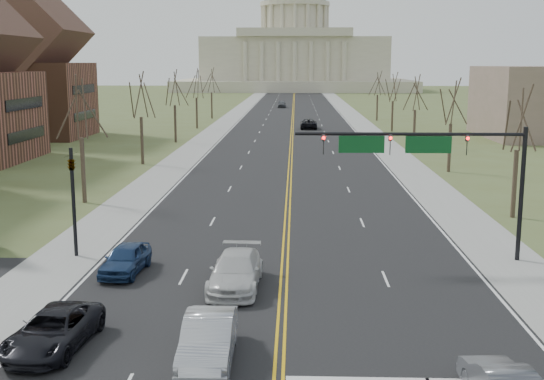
# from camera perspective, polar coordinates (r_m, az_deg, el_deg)

# --- Properties ---
(ground) EXTENTS (600.00, 600.00, 0.00)m
(ground) POSITION_cam_1_polar(r_m,az_deg,el_deg) (24.63, 0.60, -14.55)
(ground) COLOR #515B2D
(ground) RESTS_ON ground
(road) EXTENTS (20.00, 380.00, 0.01)m
(road) POSITION_cam_1_polar(r_m,az_deg,el_deg) (132.70, 1.75, 6.06)
(road) COLOR black
(road) RESTS_ON ground
(cross_road) EXTENTS (120.00, 14.00, 0.01)m
(cross_road) POSITION_cam_1_polar(r_m,az_deg,el_deg) (30.16, 0.88, -9.70)
(cross_road) COLOR black
(cross_road) RESTS_ON ground
(sidewalk_left) EXTENTS (4.00, 380.00, 0.03)m
(sidewalk_left) POSITION_cam_1_polar(r_m,az_deg,el_deg) (133.29, -3.44, 6.07)
(sidewalk_left) COLOR gray
(sidewalk_left) RESTS_ON ground
(sidewalk_right) EXTENTS (4.00, 380.00, 0.03)m
(sidewalk_right) POSITION_cam_1_polar(r_m,az_deg,el_deg) (133.20, 6.95, 6.01)
(sidewalk_right) COLOR gray
(sidewalk_right) RESTS_ON ground
(center_line) EXTENTS (0.42, 380.00, 0.01)m
(center_line) POSITION_cam_1_polar(r_m,az_deg,el_deg) (132.70, 1.75, 6.06)
(center_line) COLOR gold
(center_line) RESTS_ON road
(edge_line_left) EXTENTS (0.15, 380.00, 0.01)m
(edge_line_left) POSITION_cam_1_polar(r_m,az_deg,el_deg) (133.10, -2.49, 6.07)
(edge_line_left) COLOR silver
(edge_line_left) RESTS_ON road
(edge_line_right) EXTENTS (0.15, 380.00, 0.01)m
(edge_line_right) POSITION_cam_1_polar(r_m,az_deg,el_deg) (133.03, 6.00, 6.02)
(edge_line_right) COLOR silver
(edge_line_right) RESTS_ON road
(capitol) EXTENTS (90.00, 60.00, 50.00)m
(capitol) POSITION_cam_1_polar(r_m,az_deg,el_deg) (272.23, 1.90, 11.36)
(capitol) COLOR beige
(capitol) RESTS_ON ground
(signal_mast) EXTENTS (12.12, 0.44, 7.20)m
(signal_mast) POSITION_cam_1_polar(r_m,az_deg,el_deg) (36.75, 12.84, 2.97)
(signal_mast) COLOR black
(signal_mast) RESTS_ON ground
(signal_left) EXTENTS (0.32, 0.36, 6.00)m
(signal_left) POSITION_cam_1_polar(r_m,az_deg,el_deg) (38.35, -16.32, 0.02)
(signal_left) COLOR black
(signal_left) RESTS_ON ground
(tree_r_0) EXTENTS (3.74, 3.74, 8.50)m
(tree_r_0) POSITION_cam_1_polar(r_m,az_deg,el_deg) (48.81, 19.93, 5.36)
(tree_r_0) COLOR #33271E
(tree_r_0) RESTS_ON ground
(tree_l_0) EXTENTS (3.96, 3.96, 9.00)m
(tree_l_0) POSITION_cam_1_polar(r_m,az_deg,el_deg) (52.90, -15.76, 6.37)
(tree_l_0) COLOR #33271E
(tree_l_0) RESTS_ON ground
(tree_r_1) EXTENTS (3.74, 3.74, 8.50)m
(tree_r_1) POSITION_cam_1_polar(r_m,az_deg,el_deg) (68.07, 14.79, 6.94)
(tree_r_1) COLOR #33271E
(tree_r_1) RESTS_ON ground
(tree_l_1) EXTENTS (3.96, 3.96, 9.00)m
(tree_l_1) POSITION_cam_1_polar(r_m,az_deg,el_deg) (72.18, -10.95, 7.59)
(tree_l_1) COLOR #33271E
(tree_l_1) RESTS_ON ground
(tree_r_2) EXTENTS (3.74, 3.74, 8.50)m
(tree_r_2) POSITION_cam_1_polar(r_m,az_deg,el_deg) (87.67, 11.92, 7.80)
(tree_r_2) COLOR #33271E
(tree_r_2) RESTS_ON ground
(tree_l_2) EXTENTS (3.96, 3.96, 9.00)m
(tree_l_2) POSITION_cam_1_polar(r_m,az_deg,el_deg) (91.77, -8.17, 8.28)
(tree_l_2) COLOR #33271E
(tree_l_2) RESTS_ON ground
(tree_r_3) EXTENTS (3.74, 3.74, 8.50)m
(tree_r_3) POSITION_cam_1_polar(r_m,az_deg,el_deg) (107.41, 10.10, 8.33)
(tree_r_3) COLOR #33271E
(tree_r_3) RESTS_ON ground
(tree_l_3) EXTENTS (3.96, 3.96, 9.00)m
(tree_l_3) POSITION_cam_1_polar(r_m,az_deg,el_deg) (111.50, -6.36, 8.71)
(tree_l_3) COLOR #33271E
(tree_l_3) RESTS_ON ground
(tree_r_4) EXTENTS (3.74, 3.74, 8.50)m
(tree_r_4) POSITION_cam_1_polar(r_m,az_deg,el_deg) (127.24, 8.84, 8.70)
(tree_r_4) COLOR #33271E
(tree_r_4) RESTS_ON ground
(tree_l_4) EXTENTS (3.96, 3.96, 9.00)m
(tree_l_4) POSITION_cam_1_polar(r_m,az_deg,el_deg) (131.32, -5.10, 9.00)
(tree_l_4) COLOR #33271E
(tree_l_4) RESTS_ON ground
(bldg_left_far) EXTENTS (17.10, 14.28, 23.25)m
(bldg_left_far) POSITION_cam_1_polar(r_m,az_deg,el_deg) (103.71, -20.11, 9.44)
(bldg_left_far) COLOR brown
(bldg_left_far) RESTS_ON ground
(car_sb_inner_lead) EXTENTS (1.85, 5.07, 1.66)m
(car_sb_inner_lead) POSITION_cam_1_polar(r_m,az_deg,el_deg) (24.73, -5.35, -12.35)
(car_sb_inner_lead) COLOR #AAACB2
(car_sb_inner_lead) RESTS_ON road
(car_sb_outer_lead) EXTENTS (2.82, 5.32, 1.42)m
(car_sb_outer_lead) POSITION_cam_1_polar(r_m,az_deg,el_deg) (26.97, -17.82, -11.12)
(car_sb_outer_lead) COLOR black
(car_sb_outer_lead) RESTS_ON road
(car_sb_inner_second) EXTENTS (2.48, 5.71, 1.63)m
(car_sb_inner_second) POSITION_cam_1_polar(r_m,az_deg,el_deg) (32.27, -3.05, -6.80)
(car_sb_inner_second) COLOR silver
(car_sb_inner_second) RESTS_ON road
(car_sb_outer_second) EXTENTS (2.11, 4.50, 1.49)m
(car_sb_outer_second) POSITION_cam_1_polar(r_m,az_deg,el_deg) (35.23, -12.15, -5.65)
(car_sb_outer_second) COLOR navy
(car_sb_outer_second) RESTS_ON road
(car_far_nb) EXTENTS (2.71, 5.76, 1.59)m
(car_far_nb) POSITION_cam_1_polar(r_m,az_deg,el_deg) (110.68, 3.09, 5.56)
(car_far_nb) COLOR black
(car_far_nb) RESTS_ON road
(car_far_sb) EXTENTS (2.00, 4.88, 1.66)m
(car_far_sb) POSITION_cam_1_polar(r_m,az_deg,el_deg) (163.58, 0.82, 7.21)
(car_far_sb) COLOR #505358
(car_far_sb) RESTS_ON road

